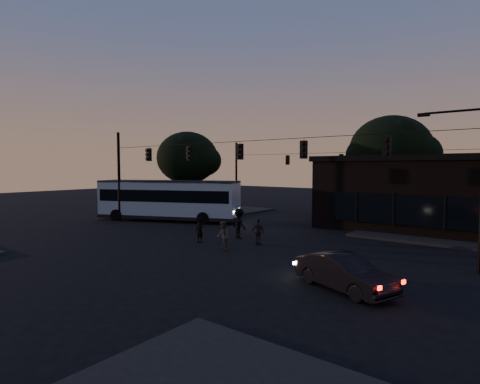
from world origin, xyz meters
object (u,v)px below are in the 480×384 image
Objects in this scene: building at (435,192)px; pedestrian_a at (200,230)px; pedestrian_b at (223,236)px; pedestrian_d at (239,223)px; bus at (169,198)px; pedestrian_c at (258,232)px; car at (344,272)px.

building is 10.05× the size of pedestrian_a.
pedestrian_b is 3.58m from pedestrian_d.
bus is at bearing 1.40° from pedestrian_d.
pedestrian_c is 2.38m from pedestrian_d.
pedestrian_d is (-1.44, 3.27, 0.15)m from pedestrian_b.
pedestrian_b reaches higher than pedestrian_c.
building is 17.64m from car.
pedestrian_c is (-6.98, -12.82, -1.92)m from building.
bus is at bearing -154.03° from building.
pedestrian_a is at bearing -54.20° from bus.
pedestrian_c is 0.82× the size of pedestrian_d.
bus is 8.03× the size of pedestrian_a.
bus reaches higher than pedestrian_b.
building is 15.10m from pedestrian_d.
pedestrian_d is (-9.37, 5.64, 0.29)m from car.
bus is 20.90m from car.
building is 21.06m from bus.
pedestrian_b reaches higher than pedestrian_a.
pedestrian_c is at bearing 113.12° from pedestrian_b.
pedestrian_c reaches higher than car.
pedestrian_d is at bearing 80.00° from car.
pedestrian_a is at bearing -125.14° from building.
pedestrian_d reaches higher than pedestrian_a.
building is 3.84× the size of car.
pedestrian_c reaches higher than pedestrian_a.
car is at bearing -17.79° from pedestrian_a.
pedestrian_b is at bearing -116.98° from building.
car is 2.62× the size of pedestrian_a.
pedestrian_d is (1.02, 2.57, 0.19)m from pedestrian_a.
pedestrian_b is 2.44m from pedestrian_c.
pedestrian_d is (-2.18, 0.95, 0.17)m from pedestrian_c.
bus is 6.44× the size of pedestrian_d.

